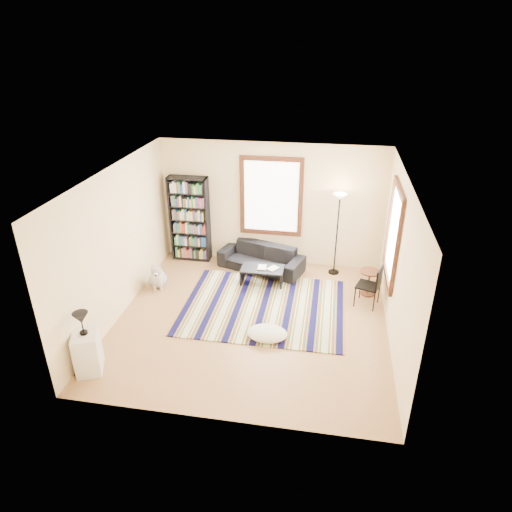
% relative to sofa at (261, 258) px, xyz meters
% --- Properties ---
extents(floor, '(5.00, 5.00, 0.10)m').
position_rel_sofa_xyz_m(floor, '(0.15, -2.05, -0.33)').
color(floor, '#A56C4B').
rests_on(floor, ground).
extents(ceiling, '(5.00, 5.00, 0.10)m').
position_rel_sofa_xyz_m(ceiling, '(0.15, -2.05, 2.57)').
color(ceiling, white).
rests_on(ceiling, floor).
extents(wall_back, '(5.00, 0.10, 2.80)m').
position_rel_sofa_xyz_m(wall_back, '(0.15, 0.50, 1.12)').
color(wall_back, '#F9E0A7').
rests_on(wall_back, floor).
extents(wall_front, '(5.00, 0.10, 2.80)m').
position_rel_sofa_xyz_m(wall_front, '(0.15, -4.60, 1.12)').
color(wall_front, '#F9E0A7').
rests_on(wall_front, floor).
extents(wall_left, '(0.10, 5.00, 2.80)m').
position_rel_sofa_xyz_m(wall_left, '(-2.40, -2.05, 1.12)').
color(wall_left, '#F9E0A7').
rests_on(wall_left, floor).
extents(wall_right, '(0.10, 5.00, 2.80)m').
position_rel_sofa_xyz_m(wall_right, '(2.70, -2.05, 1.12)').
color(wall_right, '#F9E0A7').
rests_on(wall_right, floor).
extents(window_back, '(1.20, 0.06, 1.60)m').
position_rel_sofa_xyz_m(window_back, '(0.15, 0.42, 1.32)').
color(window_back, white).
rests_on(window_back, wall_back).
extents(window_right, '(0.06, 1.20, 1.60)m').
position_rel_sofa_xyz_m(window_right, '(2.62, -1.25, 1.32)').
color(window_right, white).
rests_on(window_right, wall_right).
extents(rug, '(3.16, 2.53, 0.02)m').
position_rel_sofa_xyz_m(rug, '(0.30, -1.57, -0.27)').
color(rug, '#0C0B3A').
rests_on(rug, floor).
extents(sofa, '(2.05, 1.29, 0.56)m').
position_rel_sofa_xyz_m(sofa, '(0.00, 0.00, 0.00)').
color(sofa, black).
rests_on(sofa, floor).
extents(bookshelf, '(0.90, 0.30, 2.00)m').
position_rel_sofa_xyz_m(bookshelf, '(-1.71, 0.27, 0.72)').
color(bookshelf, black).
rests_on(bookshelf, floor).
extents(coffee_table, '(0.92, 0.55, 0.36)m').
position_rel_sofa_xyz_m(coffee_table, '(0.13, -0.63, -0.10)').
color(coffee_table, black).
rests_on(coffee_table, floor).
extents(book_a, '(0.25, 0.19, 0.02)m').
position_rel_sofa_xyz_m(book_a, '(0.03, -0.63, 0.09)').
color(book_a, beige).
rests_on(book_a, coffee_table).
extents(book_b, '(0.28, 0.30, 0.02)m').
position_rel_sofa_xyz_m(book_b, '(0.28, -0.58, 0.09)').
color(book_b, beige).
rests_on(book_b, coffee_table).
extents(floor_cushion, '(0.85, 0.73, 0.18)m').
position_rel_sofa_xyz_m(floor_cushion, '(0.52, -2.55, -0.19)').
color(floor_cushion, silver).
rests_on(floor_cushion, floor).
extents(floor_lamp, '(0.38, 0.38, 1.86)m').
position_rel_sofa_xyz_m(floor_lamp, '(1.64, 0.10, 0.65)').
color(floor_lamp, black).
rests_on(floor_lamp, floor).
extents(side_table, '(0.41, 0.41, 0.54)m').
position_rel_sofa_xyz_m(side_table, '(2.35, -0.72, -0.01)').
color(side_table, '#4E2413').
rests_on(side_table, floor).
extents(folding_chair, '(0.53, 0.51, 0.86)m').
position_rel_sofa_xyz_m(folding_chair, '(2.30, -1.13, 0.15)').
color(folding_chair, black).
rests_on(folding_chair, floor).
extents(white_cabinet, '(0.54, 0.61, 0.70)m').
position_rel_sofa_xyz_m(white_cabinet, '(-2.15, -3.87, 0.07)').
color(white_cabinet, white).
rests_on(white_cabinet, floor).
extents(table_lamp, '(0.26, 0.26, 0.38)m').
position_rel_sofa_xyz_m(table_lamp, '(-2.15, -3.87, 0.61)').
color(table_lamp, black).
rests_on(table_lamp, white_cabinet).
extents(dog, '(0.57, 0.67, 0.57)m').
position_rel_sofa_xyz_m(dog, '(-2.03, -1.15, 0.01)').
color(dog, silver).
rests_on(dog, floor).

